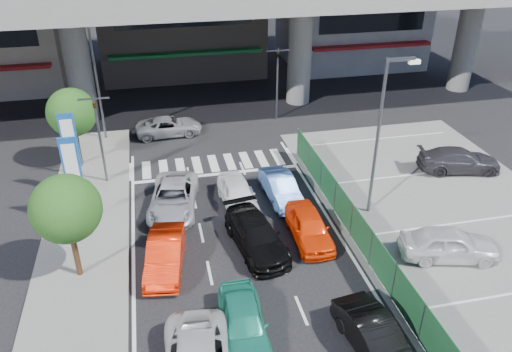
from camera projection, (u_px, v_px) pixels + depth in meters
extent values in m
plane|color=black|center=(261.00, 317.00, 19.19)|extent=(120.00, 120.00, 0.00)
cube|color=#626260|center=(484.00, 248.00, 22.94)|extent=(12.00, 28.00, 0.06)
cube|color=#626260|center=(81.00, 275.00, 21.25)|extent=(4.00, 30.00, 0.12)
cylinder|color=slate|center=(78.00, 65.00, 34.48)|extent=(1.80, 1.80, 8.00)
cylinder|color=slate|center=(300.00, 51.00, 37.48)|extent=(1.80, 1.80, 8.00)
cylinder|color=slate|center=(466.00, 41.00, 40.11)|extent=(1.80, 1.80, 8.00)
cube|color=#166E32|center=(187.00, 53.00, 41.60)|extent=(12.60, 1.60, 0.25)
cube|color=#A11317|center=(370.00, 45.00, 43.75)|extent=(10.80, 1.60, 0.25)
cube|color=black|center=(375.00, 0.00, 41.96)|extent=(9.60, 0.10, 5.40)
cylinder|color=#595B60|center=(101.00, 141.00, 26.98)|extent=(0.14, 0.14, 5.20)
cube|color=#595B60|center=(93.00, 99.00, 25.81)|extent=(1.60, 0.08, 0.08)
imported|color=black|center=(94.00, 104.00, 25.95)|extent=(0.26, 1.24, 0.50)
cylinder|color=#595B60|center=(277.00, 84.00, 35.14)|extent=(0.14, 0.14, 5.20)
cube|color=#595B60|center=(278.00, 50.00, 33.97)|extent=(1.60, 0.08, 0.08)
imported|color=black|center=(278.00, 55.00, 34.12)|extent=(0.26, 1.24, 0.50)
cylinder|color=#595B60|center=(377.00, 141.00, 23.66)|extent=(0.16, 0.16, 8.00)
cube|color=#595B60|center=(400.00, 59.00, 21.87)|extent=(1.40, 0.15, 0.15)
cube|color=silver|center=(414.00, 62.00, 22.07)|extent=(0.50, 0.22, 0.18)
cylinder|color=#595B60|center=(97.00, 81.00, 31.35)|extent=(0.16, 0.16, 8.00)
cube|color=#595B60|center=(97.00, 17.00, 29.56)|extent=(1.40, 0.15, 0.15)
cube|color=silver|center=(110.00, 19.00, 29.77)|extent=(0.50, 0.22, 0.18)
cylinder|color=#595B60|center=(80.00, 205.00, 24.12)|extent=(0.10, 0.10, 2.20)
cube|color=#154891|center=(72.00, 167.00, 23.09)|extent=(0.80, 0.12, 3.00)
cube|color=white|center=(72.00, 168.00, 23.03)|extent=(0.60, 0.02, 2.40)
cylinder|color=#595B60|center=(77.00, 176.00, 26.60)|extent=(0.10, 0.10, 2.20)
cube|color=#154891|center=(70.00, 141.00, 25.57)|extent=(0.80, 0.12, 3.00)
cube|color=white|center=(69.00, 141.00, 25.51)|extent=(0.60, 0.02, 2.40)
cylinder|color=#382314|center=(76.00, 253.00, 20.70)|extent=(0.24, 0.24, 2.40)
sphere|color=#174213|center=(66.00, 209.00, 19.62)|extent=(2.80, 2.80, 2.80)
cylinder|color=#382314|center=(78.00, 147.00, 29.49)|extent=(0.24, 0.24, 2.40)
sphere|color=#174213|center=(72.00, 112.00, 28.42)|extent=(2.80, 2.80, 2.80)
imported|color=#239277|center=(243.00, 322.00, 18.03)|extent=(1.77, 4.11, 1.38)
imported|color=black|center=(375.00, 338.00, 17.41)|extent=(1.98, 4.21, 1.34)
imported|color=red|center=(165.00, 254.00, 21.44)|extent=(2.09, 4.36, 1.38)
imported|color=black|center=(256.00, 235.00, 22.66)|extent=(2.64, 5.00, 1.38)
imported|color=#F73807|center=(309.00, 227.00, 23.25)|extent=(1.68, 4.05, 1.37)
imported|color=silver|center=(173.00, 198.00, 25.47)|extent=(3.14, 5.29, 1.38)
imported|color=white|center=(238.00, 194.00, 25.79)|extent=(1.83, 4.13, 1.38)
imported|color=#4B75BF|center=(281.00, 188.00, 26.39)|extent=(1.65, 4.08, 1.32)
imported|color=#98999F|center=(169.00, 126.00, 33.63)|extent=(4.47, 2.19, 1.22)
imported|color=silver|center=(449.00, 244.00, 21.94)|extent=(4.57, 2.72, 1.46)
imported|color=#333237|center=(459.00, 160.00, 29.03)|extent=(5.01, 2.85, 1.37)
cone|color=#EC4E0D|center=(351.00, 220.00, 24.18)|extent=(0.44, 0.44, 0.73)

